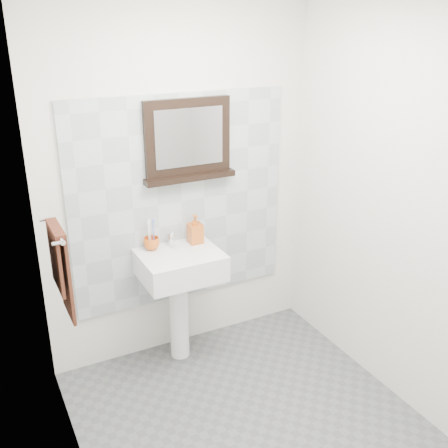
{
  "coord_description": "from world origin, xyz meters",
  "views": [
    {
      "loc": [
        -1.33,
        -2.17,
        2.35
      ],
      "look_at": [
        0.06,
        0.55,
        1.15
      ],
      "focal_mm": 42.0,
      "sensor_mm": 36.0,
      "label": 1
    }
  ],
  "objects_px": {
    "hand_towel": "(61,265)",
    "framed_mirror": "(188,142)",
    "soap_dispenser": "(195,229)",
    "toothbrush_cup": "(152,243)",
    "pedestal_sink": "(180,276)"
  },
  "relations": [
    {
      "from": "framed_mirror",
      "to": "hand_towel",
      "type": "height_order",
      "value": "framed_mirror"
    },
    {
      "from": "pedestal_sink",
      "to": "framed_mirror",
      "type": "bearing_deg",
      "value": 48.32
    },
    {
      "from": "hand_towel",
      "to": "framed_mirror",
      "type": "bearing_deg",
      "value": 25.55
    },
    {
      "from": "toothbrush_cup",
      "to": "framed_mirror",
      "type": "distance_m",
      "value": 0.74
    },
    {
      "from": "hand_towel",
      "to": "pedestal_sink",
      "type": "bearing_deg",
      "value": 19.21
    },
    {
      "from": "toothbrush_cup",
      "to": "hand_towel",
      "type": "relative_size",
      "value": 0.2
    },
    {
      "from": "hand_towel",
      "to": "toothbrush_cup",
      "type": "bearing_deg",
      "value": 32.0
    },
    {
      "from": "toothbrush_cup",
      "to": "framed_mirror",
      "type": "xyz_separation_m",
      "value": [
        0.31,
        0.05,
        0.67
      ]
    },
    {
      "from": "pedestal_sink",
      "to": "framed_mirror",
      "type": "xyz_separation_m",
      "value": [
        0.17,
        0.19,
        0.9
      ]
    },
    {
      "from": "soap_dispenser",
      "to": "framed_mirror",
      "type": "bearing_deg",
      "value": 92.58
    },
    {
      "from": "soap_dispenser",
      "to": "pedestal_sink",
      "type": "bearing_deg",
      "value": -147.9
    },
    {
      "from": "framed_mirror",
      "to": "toothbrush_cup",
      "type": "bearing_deg",
      "value": -170.83
    },
    {
      "from": "pedestal_sink",
      "to": "toothbrush_cup",
      "type": "distance_m",
      "value": 0.3
    },
    {
      "from": "soap_dispenser",
      "to": "framed_mirror",
      "type": "relative_size",
      "value": 0.32
    },
    {
      "from": "soap_dispenser",
      "to": "hand_towel",
      "type": "xyz_separation_m",
      "value": [
        -1.0,
        -0.39,
        0.11
      ]
    }
  ]
}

